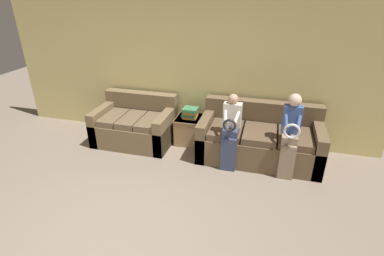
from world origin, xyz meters
name	(u,v)px	position (x,y,z in m)	size (l,w,h in m)	color
ground_plane	(111,254)	(0.00, 0.00, 0.00)	(14.00, 14.00, 0.00)	gray
wall_back	(186,70)	(0.00, 3.01, 1.27)	(6.84, 0.06, 2.55)	#DBCC7F
couch_main	(259,140)	(1.40, 2.48, 0.32)	(1.95, 0.94, 0.89)	brown
couch_side	(136,126)	(-0.83, 2.49, 0.31)	(1.37, 0.93, 0.84)	brown
child_left_seated	(231,129)	(0.97, 2.09, 0.65)	(0.28, 0.36, 1.19)	#384260
child_right_seated	(290,132)	(1.84, 2.09, 0.71)	(0.27, 0.38, 1.27)	gray
side_shelf	(190,130)	(0.15, 2.70, 0.25)	(0.50, 0.51, 0.49)	#9E7A51
book_stack	(190,113)	(0.15, 2.71, 0.58)	(0.27, 0.26, 0.19)	orange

